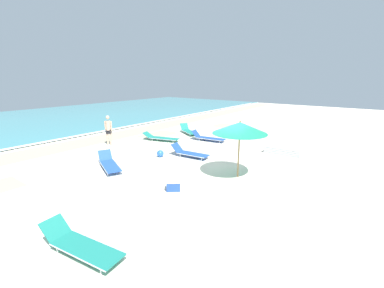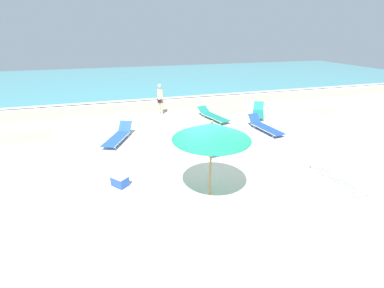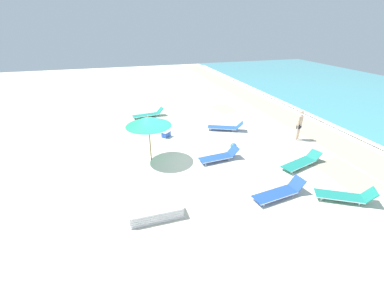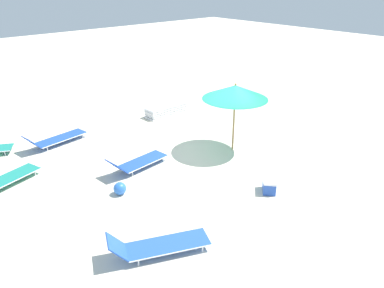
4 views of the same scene
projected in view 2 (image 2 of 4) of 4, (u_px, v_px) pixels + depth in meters
The scene contains 12 objects.
ground_plane at pixel (210, 179), 8.54m from camera, with size 60.00×60.00×0.16m.
ocean_water at pixel (143, 78), 26.53m from camera, with size 60.00×19.12×0.07m.
beach_umbrella at pixel (212, 131), 6.77m from camera, with size 2.13×2.13×2.31m.
lounger_stack at pixel (339, 176), 8.18m from camera, with size 0.63×1.89×0.41m.
sun_lounger_under_umbrella at pixel (258, 112), 14.63m from camera, with size 1.52×2.05×0.62m.
sun_lounger_beside_umbrella at pixel (118, 136), 11.29m from camera, with size 1.44×2.22×0.59m.
sun_lounger_near_water_left at pixel (213, 116), 14.08m from camera, with size 1.24×2.42×0.48m.
sun_lounger_mid_beach_solo at pixel (265, 126), 12.42m from camera, with size 0.90×2.23×0.60m.
sun_lounger_mid_beach_pair_a at pixel (206, 143), 10.57m from camera, with size 0.79×2.04×0.59m.
beachgoer_wading_adult at pixel (160, 97), 14.59m from camera, with size 0.31×0.40×1.76m.
beach_ball at pixel (178, 136), 11.39m from camera, with size 0.35×0.35×0.35m.
cooler_box at pixel (120, 180), 7.97m from camera, with size 0.59×0.61×0.37m.
Camera 2 is at (-2.60, -6.89, 4.42)m, focal length 24.00 mm.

